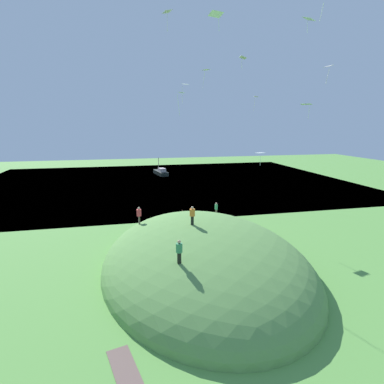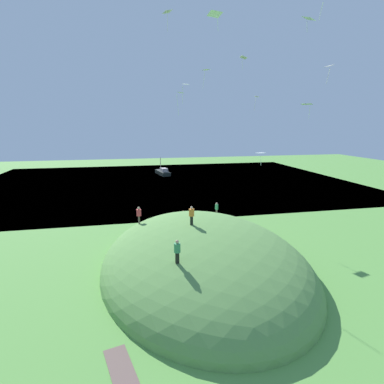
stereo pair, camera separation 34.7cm
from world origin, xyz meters
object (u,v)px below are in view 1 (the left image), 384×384
person_near_shore (139,213)px  kite_9 (256,98)px  kite_0 (167,12)px  person_watching_kites (179,249)px  mooring_post (182,215)px  kite_1 (206,71)px  kite_8 (185,86)px  kite_2 (216,15)px  kite_4 (306,105)px  kite_7 (309,19)px  kite_5 (329,67)px  kite_10 (243,58)px  boat_on_lake (161,172)px  kite_3 (260,153)px  person_on_hilltop (192,213)px  kite_11 (181,95)px  person_walking_path (216,207)px

person_near_shore → kite_9: bearing=103.3°
kite_0 → person_watching_kites: bearing=-6.0°
mooring_post → kite_1: bearing=11.1°
person_watching_kites → kite_8: (-15.76, 3.58, 12.50)m
kite_0 → kite_1: (1.53, 3.61, -5.64)m
kite_2 → kite_1: bearing=170.0°
person_watching_kites → kite_4: bearing=-169.1°
kite_4 → kite_7: size_ratio=1.15×
kite_5 → kite_10: 8.95m
boat_on_lake → kite_5: (48.28, 10.77, 17.15)m
person_watching_kites → kite_2: size_ratio=1.40×
kite_2 → kite_7: size_ratio=0.91×
kite_5 → kite_7: 6.31m
kite_3 → kite_7: (8.58, -0.33, 11.62)m
person_on_hilltop → kite_1: 14.73m
person_near_shore → kite_2: 18.95m
kite_0 → kite_10: bearing=92.4°
kite_5 → kite_8: kite_5 is taller
person_on_hilltop → kite_11: 10.14m
boat_on_lake → kite_0: bearing=-15.7°
boat_on_lake → person_near_shore: person_near_shore is taller
kite_3 → kite_10: bearing=-105.4°
kite_11 → person_near_shore: bearing=-141.9°
person_walking_path → boat_on_lake: bearing=-57.8°
kite_4 → kite_7: 8.37m
person_on_hilltop → kite_5: size_ratio=0.99×
boat_on_lake → person_watching_kites: 57.12m
kite_4 → kite_8: bearing=-118.5°
person_near_shore → kite_1: size_ratio=0.98×
kite_7 → kite_11: bearing=-97.2°
kite_8 → person_watching_kites: bearing=-12.8°
person_walking_path → kite_3: bearing=-169.4°
boat_on_lake → kite_0: 48.51m
person_walking_path → kite_10: kite_10 is taller
person_walking_path → kite_1: bearing=81.3°
kite_10 → kite_2: bearing=-31.3°
kite_1 → kite_9: 8.59m
kite_10 → mooring_post: kite_10 is taller
kite_9 → person_on_hilltop: bearing=-44.6°
kite_1 → kite_3: bearing=100.2°
kite_9 → kite_11: bearing=-47.9°
boat_on_lake → kite_2: kite_2 is taller
kite_1 → kite_10: size_ratio=1.41×
boat_on_lake → kite_11: (50.24, -4.11, 14.13)m
kite_2 → kite_5: 13.56m
kite_1 → mooring_post: kite_1 is taller
kite_8 → kite_9: size_ratio=1.21×
person_walking_path → kite_8: (-0.35, -3.80, 14.12)m
person_near_shore → kite_2: size_ratio=1.49×
kite_4 → kite_11: 13.88m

